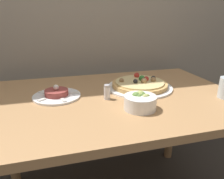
# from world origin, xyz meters

# --- Properties ---
(dining_table) EXTENTS (1.28, 0.85, 0.72)m
(dining_table) POSITION_xyz_m (0.00, 0.42, 0.63)
(dining_table) COLOR #AD7F51
(dining_table) RESTS_ON ground_plane
(pizza_plate) EXTENTS (0.36, 0.36, 0.07)m
(pizza_plate) POSITION_xyz_m (0.18, 0.50, 0.74)
(pizza_plate) COLOR white
(pizza_plate) RESTS_ON dining_table
(tartare_plate) EXTENTS (0.23, 0.23, 0.06)m
(tartare_plate) POSITION_xyz_m (-0.26, 0.48, 0.74)
(tartare_plate) COLOR white
(tartare_plate) RESTS_ON dining_table
(small_bowl) EXTENTS (0.14, 0.14, 0.08)m
(small_bowl) POSITION_xyz_m (0.08, 0.24, 0.76)
(small_bowl) COLOR white
(small_bowl) RESTS_ON dining_table
(salt_shaker) EXTENTS (0.03, 0.03, 0.07)m
(salt_shaker) POSITION_xyz_m (-0.03, 0.39, 0.76)
(salt_shaker) COLOR silver
(salt_shaker) RESTS_ON dining_table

